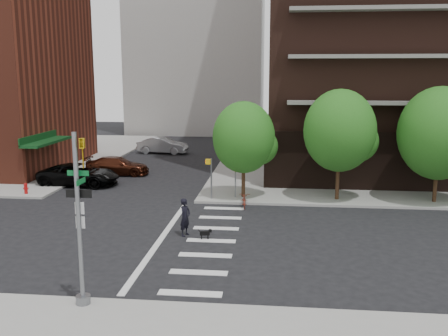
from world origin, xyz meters
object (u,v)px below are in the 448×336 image
Objects in this scene: traffic_signal at (80,233)px; scooter at (244,199)px; dog_walker at (185,217)px; parked_car_maroon at (117,166)px; parked_car_silver at (163,145)px; fire_hydrant at (26,188)px; parked_car_black at (79,175)px.

scooter is (4.67, 13.99, -2.23)m from traffic_signal.
scooter is 0.94× the size of dog_walker.
parked_car_maroon is at bearing 52.32° from dog_walker.
dog_walker reaches higher than parked_car_silver.
parked_car_maroon is (3.85, 7.57, 0.18)m from fire_hydrant.
traffic_signal is 1.18× the size of parked_car_maroon.
traffic_signal is 14.92m from scooter.
traffic_signal reaches higher than parked_car_black.
parked_car_silver reaches higher than fire_hydrant.
traffic_signal is at bearing -167.00° from parked_car_silver.
parked_car_black is at bearing 155.60° from parked_car_maroon.
dog_walker reaches higher than scooter.
dog_walker is at bearing -160.08° from parked_car_silver.
parked_car_maroon is 0.99× the size of parked_car_silver.
dog_walker is at bearing 75.80° from traffic_signal.
parked_car_black is at bearing 153.84° from scooter.
parked_car_silver is 2.86× the size of scooter.
fire_hydrant is at bearing 169.81° from scooter.
scooter is at bearing -1.12° from dog_walker.
parked_car_maroon is (-6.18, 22.86, -1.96)m from traffic_signal.
dog_walker reaches higher than fire_hydrant.
parked_car_maroon reaches higher than scooter.
traffic_signal reaches higher than scooter.
parked_car_silver is at bearing 38.28° from dog_walker.
traffic_signal is 18.42m from fire_hydrant.
parked_car_silver is 22.35m from scooter.
dog_walker reaches higher than parked_car_maroon.
parked_car_silver reaches higher than scooter.
fire_hydrant is 14.76m from scooter.
parked_car_maroon is at bearing 63.05° from fire_hydrant.
traffic_signal is 8.61m from dog_walker.
fire_hydrant is 8.49m from parked_car_maroon.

